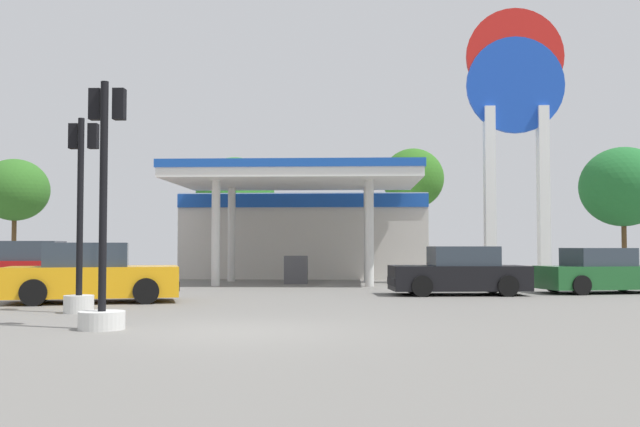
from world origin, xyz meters
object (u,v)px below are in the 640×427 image
car_2 (23,268)px  tree_3 (623,187)px  car_1 (459,273)px  tree_0 (15,190)px  car_3 (602,273)px  tree_2 (413,179)px  traffic_signal_0 (103,252)px  car_0 (92,275)px  tree_1 (235,196)px  traffic_signal_1 (80,243)px  station_pole_sign (516,111)px

car_2 → tree_3: tree_3 is taller
car_1 → tree_0: (-21.36, 16.08, 3.82)m
car_3 → car_1: bearing=-166.9°
car_3 → tree_2: size_ratio=0.65×
car_3 → traffic_signal_0: traffic_signal_0 is taller
traffic_signal_0 → tree_2: tree_2 is taller
traffic_signal_0 → tree_3: 32.46m
car_0 → car_2: size_ratio=0.97×
car_1 → car_2: size_ratio=0.88×
car_2 → tree_1: 16.63m
car_2 → tree_0: size_ratio=0.79×
tree_0 → tree_3: 32.30m
traffic_signal_1 → tree_1: (-0.36, 23.97, 2.69)m
traffic_signal_1 → station_pole_sign: bearing=45.7°
station_pole_sign → car_2: 19.04m
station_pole_sign → car_2: station_pole_sign is taller
station_pole_sign → tree_1: bearing=138.7°
car_3 → tree_2: bearing=107.9°
car_0 → traffic_signal_0: bearing=-68.8°
car_0 → tree_3: bearing=43.8°
traffic_signal_0 → tree_2: bearing=73.4°
traffic_signal_0 → tree_0: size_ratio=0.72×
station_pole_sign → traffic_signal_1: size_ratio=2.48×
tree_1 → car_2: bearing=-107.0°
car_1 → traffic_signal_1: traffic_signal_1 is taller
car_2 → station_pole_sign: bearing=13.8°
traffic_signal_1 → tree_2: bearing=67.6°
car_2 → traffic_signal_0: traffic_signal_0 is taller
station_pole_sign → car_0: 17.49m
car_1 → car_2: car_2 is taller
car_2 → traffic_signal_0: bearing=-59.9°
traffic_signal_1 → tree_1: size_ratio=0.69×
station_pole_sign → car_3: station_pole_sign is taller
car_0 → traffic_signal_1: size_ratio=1.08×
station_pole_sign → car_3: (1.52, -5.14, -6.12)m
traffic_signal_0 → tree_3: size_ratio=0.67×
car_0 → tree_2: (9.99, 19.29, 4.26)m
traffic_signal_0 → car_2: bearing=120.1°
car_0 → car_3: bearing=17.2°
tree_0 → tree_2: (21.24, -0.28, 0.49)m
car_1 → traffic_signal_0: bearing=-128.5°
car_2 → tree_0: bearing=116.1°
car_2 → tree_2: tree_2 is taller
tree_0 → tree_2: bearing=-0.8°
car_2 → tree_1: bearing=73.0°
tree_1 → tree_3: bearing=-2.2°
tree_1 → traffic_signal_0: bearing=-85.8°
car_2 → tree_3: size_ratio=0.73×
car_3 → traffic_signal_1: traffic_signal_1 is taller
car_3 → tree_3: size_ratio=0.64×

